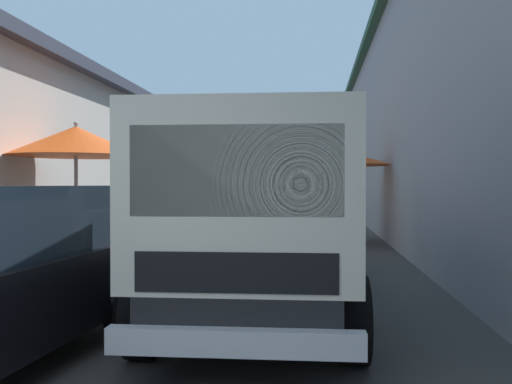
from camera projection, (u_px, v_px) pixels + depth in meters
name	position (u px, v px, depth m)	size (l,w,h in m)	color
ground	(263.00, 237.00, 14.77)	(90.00, 90.00, 0.00)	#3D3A38
building_left_whitewash	(69.00, 169.00, 17.71)	(49.80, 7.50, 3.94)	beige
building_right_concrete	(488.00, 130.00, 16.22)	(49.80, 7.50, 6.22)	gray
fruit_stall_far_left	(74.00, 158.00, 8.27)	(2.11, 2.11, 2.45)	#9E9EA3
fruit_stall_near_right	(239.00, 180.00, 21.27)	(2.32, 2.32, 2.23)	#9E9EA3
fruit_stall_far_right	(338.00, 168.00, 13.12)	(2.73, 2.73, 2.38)	#9E9EA3
delivery_truck	(254.00, 229.00, 5.05)	(4.96, 2.07, 2.08)	black
vendor_by_crates	(284.00, 198.00, 17.99)	(0.47, 0.53, 1.70)	#232328
vendor_in_shade	(333.00, 214.00, 9.51)	(0.62, 0.31, 1.60)	navy
parked_scooter	(335.00, 247.00, 8.60)	(1.67, 0.56, 1.14)	black
plastic_stool	(159.00, 247.00, 9.63)	(0.30, 0.30, 0.43)	#194CB2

